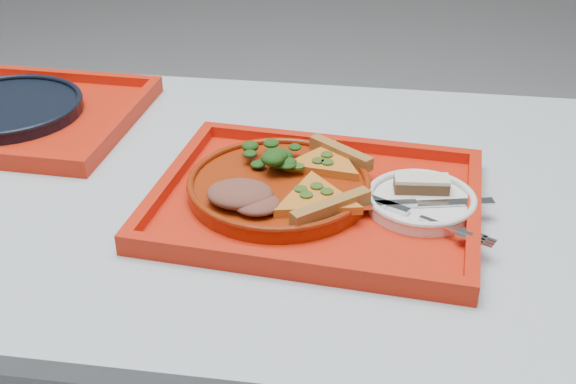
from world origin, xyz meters
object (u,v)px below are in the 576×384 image
object	(u,v)px
dinner_plate	(279,188)
navy_plate	(7,109)
dessert_bar	(421,184)
tray_far	(9,117)
tray_main	(316,203)

from	to	relation	value
dinner_plate	navy_plate	xyz separation A→B (m)	(-0.52, 0.20, -0.00)
navy_plate	dessert_bar	distance (m)	0.74
dessert_bar	tray_far	bearing A→B (deg)	159.78
navy_plate	tray_main	bearing A→B (deg)	-20.38
dinner_plate	navy_plate	distance (m)	0.55
dinner_plate	dessert_bar	world-z (taller)	dessert_bar
dessert_bar	dinner_plate	bearing A→B (deg)	178.52
dinner_plate	dessert_bar	xyz separation A→B (m)	(0.20, 0.01, 0.02)
tray_main	dinner_plate	xyz separation A→B (m)	(-0.05, 0.01, 0.02)
tray_far	dinner_plate	bearing A→B (deg)	-19.16
tray_main	dinner_plate	size ratio (longest dim) A/B	1.73
tray_main	navy_plate	size ratio (longest dim) A/B	1.73
dinner_plate	navy_plate	bearing A→B (deg)	158.61
tray_far	dessert_bar	world-z (taller)	dessert_bar
navy_plate	tray_far	bearing A→B (deg)	-90.00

